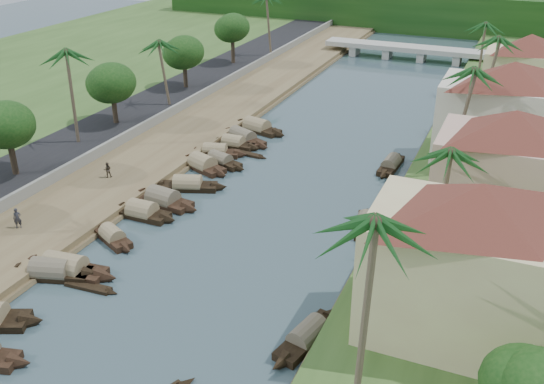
% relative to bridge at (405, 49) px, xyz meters
% --- Properties ---
extents(ground, '(220.00, 220.00, 0.00)m').
position_rel_bridge_xyz_m(ground, '(-0.00, -72.00, -1.72)').
color(ground, '#394F56').
rests_on(ground, ground).
extents(left_bank, '(10.00, 180.00, 0.80)m').
position_rel_bridge_xyz_m(left_bank, '(-16.00, -52.00, -1.32)').
color(left_bank, brown).
rests_on(left_bank, ground).
extents(right_bank, '(16.00, 180.00, 1.20)m').
position_rel_bridge_xyz_m(right_bank, '(19.00, -52.00, -1.12)').
color(right_bank, '#325221').
rests_on(right_bank, ground).
extents(road, '(8.00, 180.00, 1.40)m').
position_rel_bridge_xyz_m(road, '(-24.50, -52.00, -1.02)').
color(road, black).
rests_on(road, ground).
extents(retaining_wall, '(0.40, 180.00, 1.10)m').
position_rel_bridge_xyz_m(retaining_wall, '(-20.20, -52.00, -0.37)').
color(retaining_wall, gray).
rests_on(retaining_wall, left_bank).
extents(treeline, '(120.00, 14.00, 8.00)m').
position_rel_bridge_xyz_m(treeline, '(-0.00, 28.00, 2.28)').
color(treeline, '#11380F').
rests_on(treeline, ground).
extents(bridge, '(28.00, 4.00, 2.40)m').
position_rel_bridge_xyz_m(bridge, '(0.00, 0.00, 0.00)').
color(bridge, '#ADACA2').
rests_on(bridge, ground).
extents(building_near, '(14.85, 14.85, 10.20)m').
position_rel_bridge_xyz_m(building_near, '(18.99, -74.00, 4.66)').
color(building_near, beige).
rests_on(building_near, right_bank).
extents(building_mid, '(14.11, 14.11, 9.70)m').
position_rel_bridge_xyz_m(building_mid, '(19.99, -58.00, 4.41)').
color(building_mid, '#CDA191').
rests_on(building_mid, right_bank).
extents(building_far, '(15.59, 15.59, 10.20)m').
position_rel_bridge_xyz_m(building_far, '(18.99, -44.00, 4.66)').
color(building_far, silver).
rests_on(building_far, right_bank).
extents(building_distant, '(12.62, 12.62, 9.20)m').
position_rel_bridge_xyz_m(building_distant, '(19.99, -24.00, 4.16)').
color(building_distant, beige).
rests_on(building_distant, right_bank).
extents(sampan_2, '(9.18, 2.71, 2.36)m').
position_rel_bridge_xyz_m(sampan_2, '(-9.46, -77.08, -1.30)').
color(sampan_2, black).
rests_on(sampan_2, ground).
extents(sampan_3, '(8.44, 4.02, 2.23)m').
position_rel_bridge_xyz_m(sampan_3, '(-10.07, -77.88, -1.31)').
color(sampan_3, black).
rests_on(sampan_3, ground).
extents(sampan_4, '(6.08, 3.95, 1.81)m').
position_rel_bridge_xyz_m(sampan_4, '(-9.05, -71.76, -1.32)').
color(sampan_4, black).
rests_on(sampan_4, ground).
extents(sampan_5, '(7.09, 2.05, 2.26)m').
position_rel_bridge_xyz_m(sampan_5, '(-9.19, -67.22, -1.30)').
color(sampan_5, black).
rests_on(sampan_5, ground).
extents(sampan_6, '(8.27, 2.89, 2.40)m').
position_rel_bridge_xyz_m(sampan_6, '(-8.83, -64.37, -1.30)').
color(sampan_6, black).
rests_on(sampan_6, ground).
extents(sampan_7, '(7.97, 4.22, 2.12)m').
position_rel_bridge_xyz_m(sampan_7, '(-8.32, -60.73, -1.31)').
color(sampan_7, black).
rests_on(sampan_7, ground).
extents(sampan_8, '(7.78, 4.54, 2.35)m').
position_rel_bridge_xyz_m(sampan_8, '(-9.42, -55.79, -1.30)').
color(sampan_8, black).
rests_on(sampan_8, ground).
extents(sampan_9, '(7.28, 3.51, 1.87)m').
position_rel_bridge_xyz_m(sampan_9, '(-8.27, -53.99, -1.32)').
color(sampan_9, black).
rests_on(sampan_9, ground).
extents(sampan_10, '(7.49, 3.40, 2.05)m').
position_rel_bridge_xyz_m(sampan_10, '(-9.87, -52.14, -1.31)').
color(sampan_10, black).
rests_on(sampan_10, ground).
extents(sampan_11, '(6.93, 1.88, 2.01)m').
position_rel_bridge_xyz_m(sampan_11, '(-9.17, -49.04, -1.31)').
color(sampan_11, black).
rests_on(sampan_11, ground).
extents(sampan_12, '(8.92, 5.26, 2.16)m').
position_rel_bridge_xyz_m(sampan_12, '(-9.06, -46.81, -1.31)').
color(sampan_12, black).
rests_on(sampan_12, ground).
extents(sampan_13, '(8.89, 4.03, 2.37)m').
position_rel_bridge_xyz_m(sampan_13, '(-8.87, -43.16, -1.30)').
color(sampan_13, black).
rests_on(sampan_13, ground).
extents(sampan_14, '(3.18, 7.88, 1.92)m').
position_rel_bridge_xyz_m(sampan_14, '(10.11, -77.30, -1.32)').
color(sampan_14, black).
rests_on(sampan_14, ground).
extents(sampan_15, '(2.58, 6.70, 1.82)m').
position_rel_bridge_xyz_m(sampan_15, '(9.63, -61.57, -1.32)').
color(sampan_15, black).
rests_on(sampan_15, ground).
extents(sampan_16, '(1.83, 7.49, 1.86)m').
position_rel_bridge_xyz_m(sampan_16, '(8.71, -47.93, -1.32)').
color(sampan_16, black).
rests_on(sampan_16, ground).
extents(canoe_1, '(5.01, 1.09, 0.80)m').
position_rel_bridge_xyz_m(canoe_1, '(-6.58, -78.06, -1.62)').
color(canoe_1, black).
rests_on(canoe_1, ground).
extents(canoe_2, '(5.34, 1.39, 0.77)m').
position_rel_bridge_xyz_m(canoe_2, '(-6.81, -50.58, -1.62)').
color(canoe_2, black).
rests_on(canoe_2, ground).
extents(palm_0, '(3.20, 3.20, 13.50)m').
position_rel_bridge_xyz_m(palm_0, '(15.00, -83.66, 11.11)').
color(palm_0, brown).
rests_on(palm_0, ground).
extents(palm_1, '(3.20, 3.20, 9.76)m').
position_rel_bridge_xyz_m(palm_1, '(16.00, -64.71, 7.50)').
color(palm_1, brown).
rests_on(palm_1, ground).
extents(palm_2, '(3.20, 3.20, 12.02)m').
position_rel_bridge_xyz_m(palm_2, '(15.00, -49.83, 9.71)').
color(palm_2, brown).
rests_on(palm_2, ground).
extents(palm_3, '(3.20, 3.20, 11.85)m').
position_rel_bridge_xyz_m(palm_3, '(16.00, -33.70, 9.54)').
color(palm_3, brown).
rests_on(palm_3, ground).
extents(palm_5, '(3.20, 3.20, 11.57)m').
position_rel_bridge_xyz_m(palm_5, '(-24.00, -57.42, 9.45)').
color(palm_5, brown).
rests_on(palm_5, ground).
extents(palm_6, '(3.20, 3.20, 9.58)m').
position_rel_bridge_xyz_m(palm_6, '(-22.00, -42.11, 7.54)').
color(palm_6, brown).
rests_on(palm_6, ground).
extents(palm_7, '(3.20, 3.20, 10.52)m').
position_rel_bridge_xyz_m(palm_7, '(14.00, -17.79, 8.24)').
color(palm_7, brown).
rests_on(palm_7, ground).
extents(tree_2, '(5.35, 5.35, 7.21)m').
position_rel_bridge_xyz_m(tree_2, '(-24.00, -66.72, 4.62)').
color(tree_2, '#4D3D2C').
rests_on(tree_2, ground).
extents(tree_3, '(5.51, 5.51, 7.08)m').
position_rel_bridge_xyz_m(tree_3, '(-24.00, -50.56, 4.43)').
color(tree_3, '#4D3D2C').
rests_on(tree_3, ground).
extents(tree_4, '(5.40, 5.40, 7.08)m').
position_rel_bridge_xyz_m(tree_4, '(-24.00, -34.16, 4.47)').
color(tree_4, '#4D3D2C').
rests_on(tree_4, ground).
extents(tree_5, '(5.22, 5.22, 7.70)m').
position_rel_bridge_xyz_m(tree_5, '(-24.00, -19.03, 5.15)').
color(tree_5, '#4D3D2C').
rests_on(tree_5, ground).
extents(person_near, '(0.77, 0.74, 1.77)m').
position_rel_bridge_xyz_m(person_near, '(-16.69, -74.12, -0.04)').
color(person_near, '#2B2C34').
rests_on(person_near, left_bank).
extents(person_far, '(0.96, 0.94, 1.57)m').
position_rel_bridge_xyz_m(person_far, '(-16.07, -62.83, -0.14)').
color(person_far, '#3A3228').
rests_on(person_far, left_bank).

